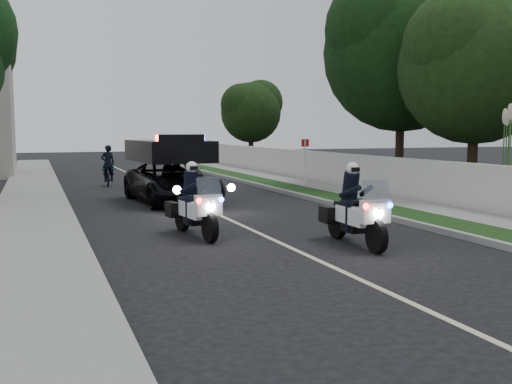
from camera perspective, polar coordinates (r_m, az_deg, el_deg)
ground at (r=10.30m, az=9.11°, el=-7.97°), size 120.00×120.00×0.00m
curb_right at (r=20.90m, az=5.31°, el=-0.59°), size 0.20×60.00×0.15m
grass_verge at (r=21.21m, az=7.01°, el=-0.50°), size 1.20×60.00×0.16m
sidewalk_right at (r=21.84m, az=10.03°, el=-0.36°), size 1.40×60.00×0.16m
property_wall at (r=22.30m, az=12.28°, el=1.46°), size 0.22×60.00×1.50m
curb_left at (r=18.84m, az=-17.75°, el=-1.58°), size 0.20×60.00×0.15m
sidewalk_left at (r=18.82m, az=-21.10°, el=-1.70°), size 2.00×60.00×0.16m
lane_marking at (r=19.48m, az=-5.61°, el=-1.29°), size 0.12×50.00×0.01m
police_moto_left at (r=13.88m, az=-5.92°, el=-4.29°), size 0.98×2.14×1.75m
police_moto_right at (r=12.94m, az=9.52°, el=-5.09°), size 0.80×2.13×1.79m
police_suv at (r=20.28m, az=-8.06°, el=-1.04°), size 2.76×5.31×2.50m
bicycle at (r=26.82m, az=-14.08°, el=0.56°), size 0.72×1.60×0.81m
cyclist at (r=26.82m, az=-14.08°, el=0.56°), size 0.60×0.42×1.61m
sign_post at (r=25.75m, az=4.74°, el=0.50°), size 0.43×0.43×2.15m
pampas_far at (r=18.30m, az=23.13°, el=-2.23°), size 1.50×1.50×3.53m
tree_right_b at (r=22.74m, az=20.06°, el=-0.59°), size 7.15×7.15×9.10m
tree_right_c at (r=26.04m, az=13.62°, el=0.41°), size 8.60×8.60×11.07m
tree_right_e at (r=42.73m, az=-0.49°, el=2.72°), size 5.71×5.71×7.21m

